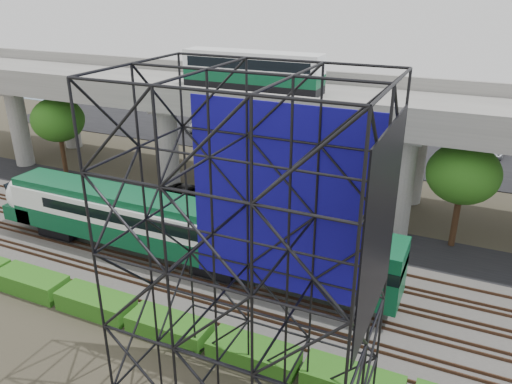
% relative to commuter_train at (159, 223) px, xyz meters
% --- Properties ---
extents(ground, '(140.00, 140.00, 0.00)m').
position_rel_commuter_train_xyz_m(ground, '(3.85, -2.00, -2.88)').
color(ground, '#474233').
rests_on(ground, ground).
extents(ballast_bed, '(90.00, 12.00, 0.20)m').
position_rel_commuter_train_xyz_m(ballast_bed, '(3.85, 0.00, -2.78)').
color(ballast_bed, slate).
rests_on(ballast_bed, ground).
extents(service_road, '(90.00, 5.00, 0.08)m').
position_rel_commuter_train_xyz_m(service_road, '(3.85, 8.50, -2.84)').
color(service_road, black).
rests_on(service_road, ground).
extents(parking_lot, '(90.00, 18.00, 0.08)m').
position_rel_commuter_train_xyz_m(parking_lot, '(3.85, 32.00, -2.84)').
color(parking_lot, black).
rests_on(parking_lot, ground).
extents(harbor_water, '(140.00, 40.00, 0.03)m').
position_rel_commuter_train_xyz_m(harbor_water, '(3.85, 54.00, -2.87)').
color(harbor_water, '#446171').
rests_on(harbor_water, ground).
extents(rail_tracks, '(90.00, 9.52, 0.16)m').
position_rel_commuter_train_xyz_m(rail_tracks, '(3.85, -0.00, -2.60)').
color(rail_tracks, '#472D1E').
rests_on(rail_tracks, ballast_bed).
extents(commuter_train, '(29.30, 3.06, 4.30)m').
position_rel_commuter_train_xyz_m(commuter_train, '(0.00, 0.00, 0.00)').
color(commuter_train, black).
rests_on(commuter_train, rail_tracks).
extents(overpass, '(80.00, 12.00, 12.40)m').
position_rel_commuter_train_xyz_m(overpass, '(3.60, 14.00, 5.33)').
color(overpass, '#9E9B93').
rests_on(overpass, ground).
extents(scaffold_tower, '(9.36, 6.36, 15.00)m').
position_rel_commuter_train_xyz_m(scaffold_tower, '(11.41, -9.98, 4.59)').
color(scaffold_tower, black).
rests_on(scaffold_tower, ground).
extents(hedge_strip, '(34.60, 1.80, 1.20)m').
position_rel_commuter_train_xyz_m(hedge_strip, '(4.86, -6.30, -2.32)').
color(hedge_strip, '#265D15').
rests_on(hedge_strip, ground).
extents(trees, '(40.94, 16.94, 7.69)m').
position_rel_commuter_train_xyz_m(trees, '(-0.82, 14.17, 2.69)').
color(trees, '#382314').
rests_on(trees, ground).
extents(suv, '(5.67, 3.29, 1.48)m').
position_rel_commuter_train_xyz_m(suv, '(-3.16, 9.00, -2.06)').
color(suv, black).
rests_on(suv, service_road).
extents(parked_cars, '(37.36, 9.80, 1.30)m').
position_rel_commuter_train_xyz_m(parked_cars, '(3.87, 31.53, -2.18)').
color(parked_cars, silver).
rests_on(parked_cars, parking_lot).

